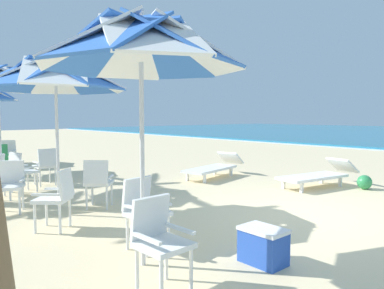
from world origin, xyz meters
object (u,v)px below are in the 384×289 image
(plastic_chair_0, at_px, (159,237))
(plastic_chair_4, at_px, (10,183))
(beach_umbrella_0, at_px, (141,47))
(plastic_chair_5, at_px, (3,173))
(cooler_box, at_px, (263,245))
(plastic_chair_6, at_px, (21,169))
(sun_lounger_1, at_px, (319,175))
(plastic_chair_8, at_px, (7,152))
(plastic_chair_2, at_px, (98,180))
(sun_lounger_2, at_px, (214,167))
(beach_ball, at_px, (365,182))
(plastic_chair_3, at_px, (57,195))
(plastic_chair_1, at_px, (144,208))
(plastic_chair_7, at_px, (46,164))
(beach_umbrella_1, at_px, (55,76))

(plastic_chair_0, xyz_separation_m, plastic_chair_4, (-3.88, -0.24, 0.00))
(plastic_chair_4, bearing_deg, beach_umbrella_0, 7.48)
(plastic_chair_5, relative_size, cooler_box, 1.73)
(beach_umbrella_0, height_order, plastic_chair_6, beach_umbrella_0)
(sun_lounger_1, bearing_deg, plastic_chair_8, -150.11)
(plastic_chair_2, relative_size, sun_lounger_2, 0.39)
(beach_umbrella_0, relative_size, sun_lounger_1, 1.23)
(beach_ball, bearing_deg, plastic_chair_3, -104.94)
(beach_umbrella_0, height_order, sun_lounger_1, beach_umbrella_0)
(sun_lounger_1, xyz_separation_m, sun_lounger_2, (-2.49, -0.86, 0.00))
(plastic_chair_0, relative_size, sun_lounger_1, 0.39)
(plastic_chair_1, bearing_deg, sun_lounger_2, 125.61)
(plastic_chair_6, bearing_deg, beach_umbrella_0, -2.19)
(plastic_chair_1, relative_size, sun_lounger_2, 0.39)
(plastic_chair_7, xyz_separation_m, sun_lounger_2, (1.83, 3.71, -0.22))
(plastic_chair_0, bearing_deg, plastic_chair_2, 162.52)
(sun_lounger_2, distance_m, beach_ball, 3.58)
(plastic_chair_1, bearing_deg, plastic_chair_2, 167.19)
(beach_umbrella_1, distance_m, plastic_chair_4, 1.97)
(plastic_chair_3, bearing_deg, sun_lounger_1, 81.67)
(plastic_chair_4, bearing_deg, plastic_chair_2, 57.97)
(beach_ball, bearing_deg, sun_lounger_2, -157.55)
(plastic_chair_5, distance_m, plastic_chair_8, 4.47)
(beach_umbrella_1, relative_size, cooler_box, 5.26)
(plastic_chair_7, bearing_deg, plastic_chair_3, -17.49)
(sun_lounger_2, bearing_deg, plastic_chair_0, -49.74)
(plastic_chair_0, distance_m, plastic_chair_1, 1.10)
(cooler_box, bearing_deg, sun_lounger_2, 140.43)
(plastic_chair_7, distance_m, cooler_box, 6.17)
(plastic_chair_1, relative_size, plastic_chair_3, 1.00)
(plastic_chair_1, bearing_deg, beach_umbrella_0, -35.53)
(plastic_chair_1, relative_size, sun_lounger_1, 0.39)
(plastic_chair_2, distance_m, plastic_chair_5, 2.20)
(beach_umbrella_1, height_order, plastic_chair_3, beach_umbrella_1)
(beach_umbrella_0, relative_size, plastic_chair_5, 3.16)
(sun_lounger_1, xyz_separation_m, beach_ball, (0.82, 0.50, -0.12))
(plastic_chair_4, distance_m, cooler_box, 4.41)
(plastic_chair_2, distance_m, plastic_chair_3, 1.23)
(plastic_chair_3, distance_m, plastic_chair_4, 1.50)
(plastic_chair_6, height_order, cooler_box, plastic_chair_6)
(plastic_chair_4, relative_size, sun_lounger_1, 0.39)
(beach_umbrella_0, bearing_deg, plastic_chair_5, -177.03)
(sun_lounger_2, bearing_deg, beach_umbrella_1, -78.96)
(plastic_chair_6, bearing_deg, sun_lounger_1, 54.20)
(beach_umbrella_0, xyz_separation_m, plastic_chair_3, (-1.84, -0.22, -1.84))
(plastic_chair_6, relative_size, sun_lounger_1, 0.39)
(plastic_chair_0, bearing_deg, plastic_chair_7, 169.60)
(sun_lounger_2, bearing_deg, plastic_chair_7, -116.20)
(plastic_chair_7, xyz_separation_m, beach_ball, (5.14, 5.08, -0.34))
(plastic_chair_7, distance_m, sun_lounger_1, 6.30)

